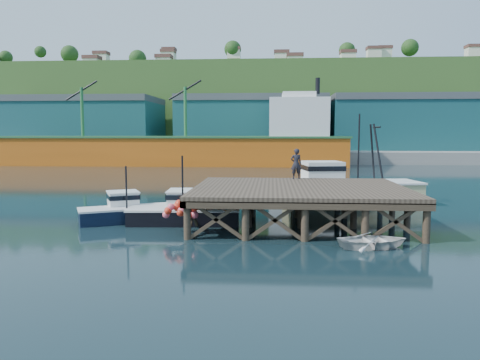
# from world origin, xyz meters

# --- Properties ---
(ground) EXTENTS (300.00, 300.00, 0.00)m
(ground) POSITION_xyz_m (0.00, 0.00, 0.00)
(ground) COLOR black
(ground) RESTS_ON ground
(wharf) EXTENTS (12.00, 10.00, 2.62)m
(wharf) POSITION_xyz_m (5.50, -0.19, 1.94)
(wharf) COLOR brown
(wharf) RESTS_ON ground
(far_quay) EXTENTS (160.00, 40.00, 2.00)m
(far_quay) POSITION_xyz_m (0.00, 70.00, 1.00)
(far_quay) COLOR gray
(far_quay) RESTS_ON ground
(warehouse_left) EXTENTS (32.00, 16.00, 9.00)m
(warehouse_left) POSITION_xyz_m (-35.00, 65.00, 6.50)
(warehouse_left) COLOR #174C4F
(warehouse_left) RESTS_ON far_quay
(warehouse_mid) EXTENTS (28.00, 16.00, 9.00)m
(warehouse_mid) POSITION_xyz_m (0.00, 65.00, 6.50)
(warehouse_mid) COLOR #174C4F
(warehouse_mid) RESTS_ON far_quay
(warehouse_right) EXTENTS (30.00, 16.00, 9.00)m
(warehouse_right) POSITION_xyz_m (30.00, 65.00, 6.50)
(warehouse_right) COLOR #174C4F
(warehouse_right) RESTS_ON far_quay
(cargo_ship) EXTENTS (55.50, 10.00, 13.75)m
(cargo_ship) POSITION_xyz_m (-8.46, 48.00, 3.31)
(cargo_ship) COLOR #D35E13
(cargo_ship) RESTS_ON ground
(hillside) EXTENTS (220.00, 50.00, 22.00)m
(hillside) POSITION_xyz_m (0.00, 100.00, 11.00)
(hillside) COLOR #2D511E
(hillside) RESTS_ON ground
(boat_navy) EXTENTS (5.60, 4.05, 3.31)m
(boat_navy) POSITION_xyz_m (-4.74, -0.19, 0.67)
(boat_navy) COLOR black
(boat_navy) RESTS_ON ground
(boat_black) EXTENTS (6.49, 5.45, 3.94)m
(boat_black) POSITION_xyz_m (-1.11, -0.46, 0.72)
(boat_black) COLOR black
(boat_black) RESTS_ON ground
(trawler) EXTENTS (10.21, 5.00, 6.55)m
(trawler) POSITION_xyz_m (9.49, 7.27, 1.35)
(trawler) COLOR beige
(trawler) RESTS_ON ground
(dinghy) EXTENTS (3.56, 2.84, 0.66)m
(dinghy) POSITION_xyz_m (8.52, -5.80, 0.33)
(dinghy) COLOR silver
(dinghy) RESTS_ON ground
(dockworker) EXTENTS (0.79, 0.58, 2.02)m
(dockworker) POSITION_xyz_m (5.52, 4.40, 3.14)
(dockworker) COLOR black
(dockworker) RESTS_ON wharf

